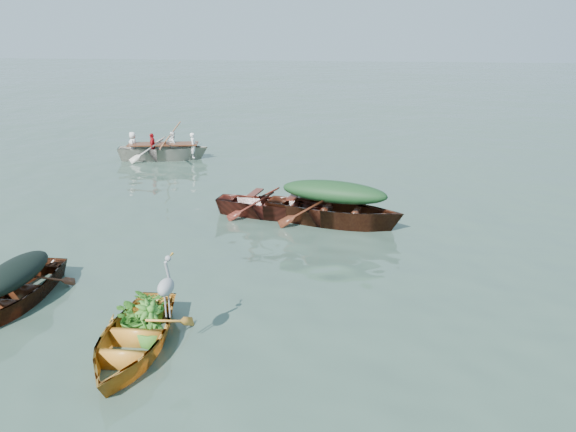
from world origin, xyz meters
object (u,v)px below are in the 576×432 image
yellow_dinghy (134,352)px  open_wooden_boat (275,217)px  dark_covered_boat (19,303)px  green_tarp_boat (333,224)px  heron (167,297)px  rowed_boat (164,160)px

yellow_dinghy → open_wooden_boat: size_ratio=0.78×
dark_covered_boat → green_tarp_boat: green_tarp_boat is taller
yellow_dinghy → heron: bearing=5.2°
yellow_dinghy → dark_covered_boat: (-2.64, 1.17, 0.00)m
open_wooden_boat → heron: 6.47m
open_wooden_boat → heron: bearing=-175.7°
dark_covered_boat → open_wooden_boat: size_ratio=0.80×
dark_covered_boat → green_tarp_boat: (5.14, 4.98, 0.00)m
green_tarp_boat → heron: (-1.96, -6.06, 0.91)m
yellow_dinghy → open_wooden_boat: open_wooden_boat is taller
dark_covered_boat → green_tarp_boat: 7.16m
open_wooden_boat → dark_covered_boat: bearing=153.9°
green_tarp_boat → rowed_boat: 9.01m
dark_covered_boat → open_wooden_boat: open_wooden_boat is taller
yellow_dinghy → dark_covered_boat: size_ratio=0.97×
green_tarp_boat → rowed_boat: (-6.63, 6.09, 0.00)m
dark_covered_boat → yellow_dinghy: bearing=-25.8°
yellow_dinghy → rowed_boat: rowed_boat is taller
heron → rowed_boat: bearing=106.9°
open_wooden_boat → rowed_boat: rowed_boat is taller
open_wooden_boat → green_tarp_boat: bearing=-93.8°
green_tarp_boat → heron: 6.44m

